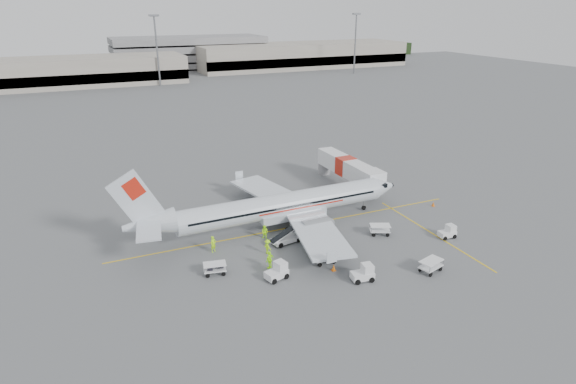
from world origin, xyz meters
The scene contains 26 objects.
ground centered at (0.00, 0.00, 0.00)m, with size 360.00×360.00×0.00m, color #56595B.
stripe_lead centered at (0.00, 0.00, 0.01)m, with size 44.00×0.20×0.01m, color yellow.
stripe_cross centered at (14.00, -8.00, 0.01)m, with size 0.20×20.00×0.01m, color yellow.
terminal_west centered at (-40.00, 130.00, 4.50)m, with size 110.00×22.00×9.00m, color gray, non-canonical shape.
terminal_east centered at (70.00, 145.00, 5.00)m, with size 90.00×26.00×10.00m, color gray, non-canonical shape.
parking_garage centered at (25.00, 160.00, 7.00)m, with size 62.00×24.00×14.00m, color slate, non-canonical shape.
treeline centered at (0.00, 175.00, 3.00)m, with size 300.00×3.00×6.00m, color black, non-canonical shape.
mast_center centered at (5.00, 118.00, 11.00)m, with size 3.20×1.20×22.00m, color slate, non-canonical shape.
mast_east centered at (80.00, 118.00, 11.00)m, with size 3.20×1.20×22.00m, color slate, non-canonical shape.
aircraft centered at (-1.13, 0.78, 4.71)m, with size 34.17×26.78×9.42m, color silver, non-canonical shape.
jet_bridge centered at (12.71, 9.77, 2.17)m, with size 3.11×16.57×4.35m, color white, non-canonical shape.
belt_loader centered at (-2.59, -3.40, 1.23)m, with size 4.55×1.70×2.46m, color white, non-canonical shape.
tug_fore centered at (14.81, -9.74, 0.75)m, with size 1.95×1.12×1.50m, color white, non-canonical shape.
tug_mid centered at (0.91, -13.69, 0.84)m, with size 2.17×1.24×1.68m, color white, non-canonical shape.
tug_aft centered at (-6.60, -10.04, 0.86)m, with size 2.22×1.27×1.71m, color white, non-canonical shape.
cart_loaded_a centered at (-0.84, -9.12, 0.62)m, with size 2.39×1.41×1.25m, color white, non-canonical shape.
cart_loaded_b centered at (-11.83, -6.70, 0.58)m, with size 2.23×1.32×1.16m, color white, non-canonical shape.
cart_empty_a centered at (8.09, -15.03, 0.63)m, with size 2.41×1.43×1.26m, color white, non-canonical shape.
cart_empty_b centered at (8.19, -5.93, 0.60)m, with size 2.32×1.37×1.21m, color white, non-canonical shape.
cone_nose centered at (19.55, -1.71, 0.33)m, with size 0.40×0.40×0.66m, color orange.
cone_port centered at (1.00, 17.02, 0.34)m, with size 0.42×0.42×0.68m, color orange.
cone_stbd centered at (-0.72, -10.94, 0.34)m, with size 0.42×0.42×0.68m, color orange.
crew_a centered at (-10.70, -2.16, 0.93)m, with size 0.68×0.45×1.86m, color #9FE910.
crew_b centered at (-4.45, -1.50, 0.82)m, with size 0.80×0.62×1.65m, color #9FE910.
crew_c centered at (-5.48, -4.93, 0.82)m, with size 1.06×0.61×1.65m, color #9FE910.
crew_d centered at (-6.41, -7.85, 0.95)m, with size 1.11×0.46×1.90m, color #9FE910.
Camera 1 is at (-22.17, -47.76, 24.99)m, focal length 30.00 mm.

